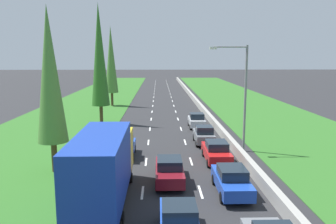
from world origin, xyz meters
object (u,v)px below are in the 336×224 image
(street_light_mast, at_px, (241,91))
(maroon_sedan_centre_lane, at_px, (169,170))
(blue_hatchback_centre_lane, at_px, (179,221))
(poplar_tree_fourth, at_px, (111,60))
(grey_hatchback_right_lane_fifth, at_px, (204,135))
(blue_sedan_right_lane, at_px, (232,180))
(silver_hatchback_right_lane, at_px, (197,121))
(blue_box_truck_left_lane, at_px, (104,168))
(red_sedan_right_lane, at_px, (216,151))
(poplar_tree_third, at_px, (99,55))
(blue_hatchback_left_lane, at_px, (124,147))
(poplar_tree_second, at_px, (50,75))

(street_light_mast, bearing_deg, maroon_sedan_centre_lane, -131.32)
(blue_hatchback_centre_lane, distance_m, poplar_tree_fourth, 42.98)
(grey_hatchback_right_lane_fifth, relative_size, street_light_mast, 0.43)
(blue_sedan_right_lane, height_order, silver_hatchback_right_lane, silver_hatchback_right_lane)
(blue_box_truck_left_lane, height_order, poplar_tree_fourth, poplar_tree_fourth)
(red_sedan_right_lane, bearing_deg, blue_hatchback_centre_lane, -107.74)
(poplar_tree_third, bearing_deg, blue_hatchback_centre_lane, -73.59)
(blue_hatchback_left_lane, bearing_deg, poplar_tree_second, -141.81)
(blue_hatchback_centre_lane, distance_m, red_sedan_right_lane, 11.70)
(blue_box_truck_left_lane, relative_size, poplar_tree_third, 0.66)
(poplar_tree_second, distance_m, street_light_mast, 15.21)
(blue_hatchback_centre_lane, xyz_separation_m, blue_hatchback_left_lane, (-3.73, 12.68, 0.00))
(red_sedan_right_lane, xyz_separation_m, silver_hatchback_right_lane, (-0.13, 12.63, 0.02))
(poplar_tree_fourth, bearing_deg, maroon_sedan_centre_lane, -76.44)
(poplar_tree_fourth, bearing_deg, blue_hatchback_centre_lane, -78.34)
(blue_hatchback_left_lane, xyz_separation_m, poplar_tree_third, (-4.18, 14.19, 7.37))
(blue_hatchback_centre_lane, relative_size, red_sedan_right_lane, 0.87)
(blue_sedan_right_lane, bearing_deg, poplar_tree_fourth, 108.18)
(blue_sedan_right_lane, xyz_separation_m, red_sedan_right_lane, (0.13, 6.14, 0.00))
(maroon_sedan_centre_lane, bearing_deg, red_sedan_right_lane, 48.39)
(poplar_tree_fourth, bearing_deg, street_light_mast, -62.00)
(maroon_sedan_centre_lane, relative_size, blue_box_truck_left_lane, 0.48)
(blue_box_truck_left_lane, bearing_deg, poplar_tree_third, 99.86)
(poplar_tree_second, height_order, street_light_mast, poplar_tree_second)
(red_sedan_right_lane, height_order, poplar_tree_fourth, poplar_tree_fourth)
(poplar_tree_third, bearing_deg, poplar_tree_fourth, 92.59)
(poplar_tree_fourth, height_order, street_light_mast, poplar_tree_fourth)
(grey_hatchback_right_lane_fifth, height_order, maroon_sedan_centre_lane, grey_hatchback_right_lane_fifth)
(grey_hatchback_right_lane_fifth, xyz_separation_m, street_light_mast, (2.75, -2.57, 4.40))
(grey_hatchback_right_lane_fifth, relative_size, poplar_tree_second, 0.34)
(poplar_tree_third, bearing_deg, red_sedan_right_lane, -53.87)
(grey_hatchback_right_lane_fifth, distance_m, silver_hatchback_right_lane, 7.18)
(street_light_mast, bearing_deg, silver_hatchback_right_lane, 105.12)
(grey_hatchback_right_lane_fifth, distance_m, blue_box_truck_left_lane, 15.07)
(blue_hatchback_centre_lane, relative_size, street_light_mast, 0.43)
(blue_sedan_right_lane, height_order, maroon_sedan_centre_lane, same)
(silver_hatchback_right_lane, relative_size, poplar_tree_second, 0.34)
(blue_hatchback_left_lane, bearing_deg, street_light_mast, 7.87)
(blue_hatchback_centre_lane, relative_size, blue_box_truck_left_lane, 0.41)
(poplar_tree_second, bearing_deg, grey_hatchback_right_lane_fifth, 32.88)
(street_light_mast, bearing_deg, poplar_tree_fourth, 118.00)
(blue_sedan_right_lane, relative_size, poplar_tree_third, 0.31)
(maroon_sedan_centre_lane, xyz_separation_m, blue_hatchback_left_lane, (-3.52, 5.79, 0.02))
(blue_hatchback_centre_lane, bearing_deg, grey_hatchback_right_lane_fifth, 78.70)
(poplar_tree_fourth, bearing_deg, silver_hatchback_right_lane, -55.99)
(blue_hatchback_left_lane, bearing_deg, red_sedan_right_lane, -11.88)
(grey_hatchback_right_lane_fifth, bearing_deg, maroon_sedan_centre_lane, -109.96)
(poplar_tree_fourth, relative_size, street_light_mast, 1.44)
(poplar_tree_third, height_order, street_light_mast, poplar_tree_third)
(maroon_sedan_centre_lane, bearing_deg, poplar_tree_third, 111.09)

